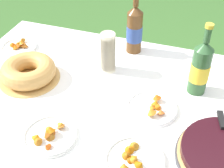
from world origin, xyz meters
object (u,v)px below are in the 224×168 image
(cup_stack, at_px, (108,52))
(cider_bottle_green, at_px, (200,68))
(snack_plate_right, at_px, (19,46))
(cider_bottle_amber, at_px, (134,29))
(snack_plate_far, at_px, (152,107))
(snack_plate_near, at_px, (50,135))
(snack_plate_left, at_px, (134,160))
(bundt_cake, at_px, (28,71))

(cup_stack, height_order, cider_bottle_green, cider_bottle_green)
(cider_bottle_green, xyz_separation_m, snack_plate_right, (-0.95, 0.05, -0.11))
(cup_stack, height_order, cider_bottle_amber, cider_bottle_amber)
(cup_stack, height_order, snack_plate_far, cup_stack)
(snack_plate_near, relative_size, snack_plate_left, 0.97)
(cider_bottle_green, xyz_separation_m, snack_plate_left, (-0.16, -0.47, -0.12))
(snack_plate_far, bearing_deg, cider_bottle_green, 49.54)
(cider_bottle_green, xyz_separation_m, snack_plate_near, (-0.49, -0.46, -0.11))
(cider_bottle_amber, distance_m, snack_plate_left, 0.74)
(bundt_cake, height_order, cider_bottle_amber, cider_bottle_amber)
(cider_bottle_amber, relative_size, snack_plate_near, 1.59)
(cider_bottle_green, height_order, snack_plate_left, cider_bottle_green)
(snack_plate_right, bearing_deg, snack_plate_far, -16.73)
(cup_stack, distance_m, cider_bottle_green, 0.43)
(cider_bottle_green, relative_size, snack_plate_left, 1.54)
(cup_stack, height_order, snack_plate_near, cup_stack)
(snack_plate_right, distance_m, snack_plate_far, 0.83)
(bundt_cake, distance_m, snack_plate_right, 0.29)
(snack_plate_near, bearing_deg, snack_plate_far, 39.66)
(cup_stack, xyz_separation_m, snack_plate_right, (-0.52, 0.03, -0.09))
(cider_bottle_green, bearing_deg, snack_plate_far, -130.46)
(snack_plate_left, bearing_deg, cider_bottle_amber, 105.89)
(bundt_cake, xyz_separation_m, cup_stack, (0.33, 0.19, 0.06))
(cup_stack, xyz_separation_m, cider_bottle_green, (0.43, -0.02, 0.03))
(cider_bottle_green, bearing_deg, snack_plate_right, 176.84)
(snack_plate_far, bearing_deg, cup_stack, 142.30)
(snack_plate_right, xyz_separation_m, snack_plate_far, (0.79, -0.24, -0.00))
(snack_plate_left, bearing_deg, bundt_cake, 153.04)
(bundt_cake, bearing_deg, snack_plate_left, -26.96)
(cider_bottle_green, distance_m, snack_plate_right, 0.96)
(cider_bottle_green, relative_size, snack_plate_near, 1.59)
(snack_plate_near, bearing_deg, snack_plate_right, 131.48)
(cider_bottle_green, bearing_deg, cup_stack, 176.77)
(bundt_cake, xyz_separation_m, cider_bottle_amber, (0.40, 0.40, 0.08))
(cup_stack, bearing_deg, cider_bottle_amber, 70.93)
(cup_stack, distance_m, snack_plate_far, 0.35)
(snack_plate_far, bearing_deg, snack_plate_left, -89.89)
(cider_bottle_amber, relative_size, snack_plate_left, 1.54)
(snack_plate_right, bearing_deg, snack_plate_near, -48.52)
(cider_bottle_amber, bearing_deg, cup_stack, -109.07)
(cup_stack, bearing_deg, snack_plate_near, -97.48)
(bundt_cake, xyz_separation_m, cider_bottle_green, (0.76, 0.17, 0.08))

